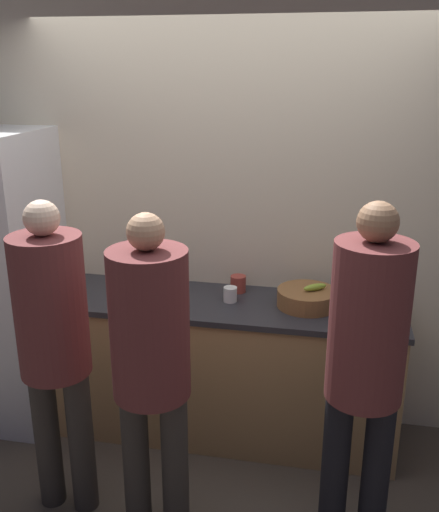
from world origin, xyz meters
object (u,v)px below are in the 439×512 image
object	(u,v)px
person_center	(151,355)
person_right	(366,357)
person_left	(54,336)
fruit_bowl	(307,298)
bottle_amber	(145,284)
cup_red	(238,284)
potted_plant	(376,278)
cup_white	(230,294)
utensil_crock	(164,276)

from	to	relation	value
person_center	person_right	distance (m)	0.95
person_left	fruit_bowl	size ratio (longest dim) A/B	4.78
person_right	fruit_bowl	bearing A→B (deg)	110.03
fruit_bowl	bottle_amber	bearing A→B (deg)	-177.53
cup_red	potted_plant	bearing A→B (deg)	4.21
fruit_bowl	cup_white	xyz separation A→B (m)	(-0.45, -0.02, -0.01)
person_left	fruit_bowl	xyz separation A→B (m)	(1.17, 0.83, -0.04)
person_left	cup_red	world-z (taller)	person_left
utensil_crock	potted_plant	distance (m)	1.31
utensil_crock	cup_red	bearing A→B (deg)	-0.42
cup_white	cup_red	bearing A→B (deg)	83.01
person_center	potted_plant	xyz separation A→B (m)	(1.05, 1.12, 0.04)
person_left	utensil_crock	xyz separation A→B (m)	(0.26, 0.98, -0.03)
person_left	utensil_crock	world-z (taller)	person_left
fruit_bowl	person_left	bearing A→B (deg)	-144.75
fruit_bowl	bottle_amber	world-z (taller)	bottle_amber
person_left	person_center	world-z (taller)	person_left
person_left	cup_red	bearing A→B (deg)	52.73
person_left	potted_plant	distance (m)	1.88
cup_red	potted_plant	world-z (taller)	potted_plant
fruit_bowl	cup_red	distance (m)	0.45
utensil_crock	potted_plant	bearing A→B (deg)	2.52
utensil_crock	person_right	bearing A→B (deg)	-38.42
cup_white	cup_red	size ratio (longest dim) A/B	0.87
person_center	utensil_crock	bearing A→B (deg)	103.57
person_center	cup_white	bearing A→B (deg)	77.29
utensil_crock	cup_white	world-z (taller)	utensil_crock
person_left	utensil_crock	distance (m)	1.01
cup_white	bottle_amber	bearing A→B (deg)	-177.38
utensil_crock	cup_white	distance (m)	0.49
cup_red	fruit_bowl	bearing A→B (deg)	-18.59
cup_white	fruit_bowl	bearing A→B (deg)	2.31
utensil_crock	cup_red	world-z (taller)	utensil_crock
person_center	potted_plant	distance (m)	1.53
fruit_bowl	potted_plant	distance (m)	0.45
person_left	cup_white	distance (m)	1.08
person_left	person_right	world-z (taller)	person_right
cup_white	person_left	bearing A→B (deg)	-131.66
person_center	bottle_amber	size ratio (longest dim) A/B	8.14
person_right	utensil_crock	world-z (taller)	person_right
potted_plant	person_right	bearing A→B (deg)	-95.80
bottle_amber	potted_plant	world-z (taller)	potted_plant
person_left	person_right	size ratio (longest dim) A/B	0.97
person_left	fruit_bowl	distance (m)	1.43
cup_white	person_center	bearing A→B (deg)	-102.71
bottle_amber	cup_red	xyz separation A→B (m)	(0.54, 0.19, -0.03)
fruit_bowl	cup_red	bearing A→B (deg)	161.41
person_right	cup_red	bearing A→B (deg)	127.33
bottle_amber	cup_white	size ratio (longest dim) A/B	2.26
person_left	cup_red	distance (m)	1.22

